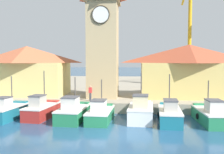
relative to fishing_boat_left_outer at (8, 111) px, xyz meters
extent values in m
plane|color=navy|center=(10.08, -4.02, -0.74)|extent=(300.00, 300.00, 0.00)
cube|color=#9E937F|center=(10.08, 23.26, -0.23)|extent=(120.00, 40.00, 1.03)
cube|color=#196B7F|center=(0.01, 0.05, -0.20)|extent=(2.18, 4.56, 1.08)
cube|color=#196B7F|center=(0.23, 1.99, 0.46)|extent=(1.51, 0.76, 0.24)
cube|color=silver|center=(0.01, 0.05, 0.39)|extent=(2.25, 4.62, 0.12)
cube|color=beige|center=(-0.08, -0.71, 0.87)|extent=(1.16, 1.42, 0.84)
cube|color=#4C4C51|center=(-0.08, -0.71, 1.33)|extent=(1.25, 1.51, 0.08)
cylinder|color=#4C4742|center=(0.07, 0.60, 1.77)|extent=(0.10, 0.10, 2.64)
torus|color=black|center=(-0.89, 0.37, -0.20)|extent=(0.18, 0.53, 0.52)
cube|color=#AD2823|center=(2.78, 0.87, -0.21)|extent=(2.23, 4.68, 1.07)
cube|color=#AD2823|center=(2.98, 2.87, 0.44)|extent=(1.56, 0.75, 0.24)
cube|color=silver|center=(2.78, 0.87, 0.37)|extent=(2.29, 4.74, 0.12)
cube|color=#B2ADA3|center=(2.70, 0.08, 0.91)|extent=(1.20, 1.46, 0.95)
cube|color=#4C4C51|center=(2.70, 0.08, 1.42)|extent=(1.29, 1.55, 0.08)
cylinder|color=#4C4742|center=(2.84, 1.43, 2.00)|extent=(0.10, 0.10, 3.12)
torus|color=black|center=(1.84, 1.19, -0.21)|extent=(0.17, 0.53, 0.52)
cube|color=#237A4C|center=(5.93, 0.11, -0.22)|extent=(2.29, 4.86, 1.05)
cube|color=#237A4C|center=(6.04, 2.23, 0.43)|extent=(1.76, 0.69, 0.24)
cube|color=silver|center=(5.93, 0.11, 0.36)|extent=(2.36, 4.92, 0.12)
cube|color=beige|center=(5.88, -0.72, 0.91)|extent=(1.30, 1.49, 0.99)
cube|color=#4C4C51|center=(5.88, -0.72, 1.45)|extent=(1.38, 1.57, 0.08)
cylinder|color=#4C4742|center=(5.96, 0.70, 1.73)|extent=(0.10, 0.10, 2.62)
torus|color=black|center=(4.84, 0.41, -0.22)|extent=(0.15, 0.53, 0.52)
cube|color=#237A4C|center=(8.32, 0.13, -0.29)|extent=(2.04, 4.82, 0.91)
cube|color=#237A4C|center=(8.40, 2.26, 0.29)|extent=(1.61, 0.66, 0.24)
cube|color=silver|center=(8.32, 0.13, 0.22)|extent=(2.11, 4.89, 0.12)
cube|color=silver|center=(8.29, -0.70, 0.73)|extent=(1.17, 1.47, 0.90)
cube|color=#4C4C51|center=(8.29, -0.70, 1.21)|extent=(1.26, 1.55, 0.08)
cylinder|color=#4C4742|center=(8.34, 0.72, 1.56)|extent=(0.10, 0.10, 2.57)
torus|color=black|center=(7.31, 0.40, -0.29)|extent=(0.14, 0.52, 0.52)
cube|color=silver|center=(11.84, 0.67, -0.15)|extent=(2.27, 4.77, 1.19)
cube|color=silver|center=(11.95, 2.76, 0.56)|extent=(1.76, 0.69, 0.24)
cube|color=silver|center=(11.84, 0.67, 0.49)|extent=(2.34, 4.83, 0.12)
cube|color=beige|center=(11.79, -0.14, 1.06)|extent=(1.29, 1.46, 1.01)
cube|color=#4C4C51|center=(11.79, -0.14, 1.60)|extent=(1.38, 1.55, 0.08)
cylinder|color=#4C4742|center=(11.87, 1.26, 1.97)|extent=(0.10, 0.10, 2.84)
torus|color=black|center=(10.75, 0.96, -0.15)|extent=(0.15, 0.53, 0.52)
cube|color=#196B7F|center=(14.26, 0.16, -0.21)|extent=(2.05, 5.29, 1.07)
cube|color=#196B7F|center=(14.40, 2.50, 0.44)|extent=(1.52, 0.69, 0.24)
cube|color=silver|center=(14.26, 0.16, 0.37)|extent=(2.12, 5.36, 0.12)
cube|color=#B2ADA3|center=(14.21, -0.75, 0.86)|extent=(1.14, 1.62, 0.85)
cube|color=#4C4C51|center=(14.21, -0.75, 1.32)|extent=(1.23, 1.70, 0.08)
cylinder|color=#4C4742|center=(14.30, 0.81, 1.89)|extent=(0.10, 0.10, 2.92)
torus|color=black|center=(13.32, 0.47, -0.21)|extent=(0.15, 0.53, 0.52)
cube|color=#237A4C|center=(17.64, 0.22, -0.23)|extent=(2.09, 5.26, 1.03)
cube|color=#237A4C|center=(17.53, 2.55, 0.41)|extent=(1.61, 0.67, 0.24)
cube|color=silver|center=(17.64, 0.22, 0.34)|extent=(2.16, 5.32, 0.12)
cube|color=beige|center=(17.68, -0.69, 0.85)|extent=(1.19, 1.60, 0.91)
cube|color=#4C4C51|center=(17.68, -0.69, 1.35)|extent=(1.27, 1.69, 0.08)
cylinder|color=#4C4742|center=(17.61, 0.86, 1.60)|extent=(0.10, 0.10, 2.41)
torus|color=black|center=(16.62, 0.43, -0.23)|extent=(0.14, 0.52, 0.52)
cube|color=tan|center=(7.62, 7.29, 5.57)|extent=(3.33, 3.33, 10.57)
cube|color=#9C865F|center=(7.62, 7.29, 11.01)|extent=(3.83, 3.83, 0.30)
cylinder|color=white|center=(7.62, 5.57, 9.34)|extent=(1.83, 0.12, 1.83)
torus|color=#332D23|center=(7.62, 5.53, 9.34)|extent=(1.95, 0.12, 1.95)
cube|color=#E5D17A|center=(-1.93, 8.65, 2.25)|extent=(9.43, 5.48, 3.92)
pyramid|color=#C1603D|center=(-1.93, 8.65, 5.22)|extent=(9.83, 5.88, 2.02)
cube|color=tan|center=(17.40, 8.39, 2.26)|extent=(10.76, 5.41, 3.94)
pyramid|color=#A3472D|center=(17.40, 8.39, 5.26)|extent=(11.16, 5.81, 2.07)
cube|color=#976E11|center=(19.77, 20.57, 0.89)|extent=(2.00, 2.00, 1.20)
cylinder|color=gold|center=(19.77, 20.57, 9.21)|extent=(0.56, 0.56, 15.44)
cylinder|color=#33333D|center=(6.66, 4.46, 0.72)|extent=(0.22, 0.22, 0.85)
cube|color=red|center=(6.66, 4.46, 1.42)|extent=(0.34, 0.22, 0.56)
sphere|color=tan|center=(6.66, 4.46, 1.81)|extent=(0.20, 0.20, 0.20)
camera|label=1|loc=(11.45, -22.22, 4.67)|focal=42.00mm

